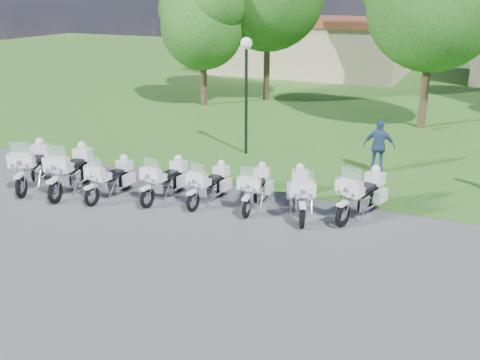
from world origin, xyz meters
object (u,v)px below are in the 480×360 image
at_px(motorcycle_1, 72,169).
at_px(motorcycle_3, 166,179).
at_px(motorcycle_0, 33,165).
at_px(motorcycle_6, 301,192).
at_px(bystander_c, 379,146).
at_px(motorcycle_2, 111,178).
at_px(motorcycle_4, 210,183).
at_px(motorcycle_7, 362,193).
at_px(lamp_post, 246,68).
at_px(motorcycle_5, 256,187).

relative_size(motorcycle_1, motorcycle_3, 1.16).
xyz_separation_m(motorcycle_0, motorcycle_6, (8.69, 1.45, -0.07)).
bearing_deg(bystander_c, motorcycle_0, 27.67).
relative_size(motorcycle_2, motorcycle_4, 1.03).
relative_size(motorcycle_0, motorcycle_3, 1.09).
bearing_deg(motorcycle_0, motorcycle_6, 165.25).
xyz_separation_m(motorcycle_6, motorcycle_7, (1.61, 0.59, 0.02)).
xyz_separation_m(motorcycle_3, lamp_post, (0.29, 5.38, 2.72)).
distance_m(motorcycle_1, motorcycle_4, 4.54).
relative_size(motorcycle_6, bystander_c, 1.18).
xyz_separation_m(lamp_post, bystander_c, (5.15, -0.12, -2.40)).
distance_m(motorcycle_0, lamp_post, 8.32).
relative_size(motorcycle_4, motorcycle_5, 0.97).
relative_size(motorcycle_5, bystander_c, 1.15).
distance_m(motorcycle_0, motorcycle_3, 4.60).
xyz_separation_m(motorcycle_6, bystander_c, (1.27, 4.69, 0.28)).
distance_m(motorcycle_7, lamp_post, 7.43).
bearing_deg(lamp_post, motorcycle_3, -93.13).
relative_size(motorcycle_3, motorcycle_7, 0.93).
distance_m(motorcycle_4, lamp_post, 5.89).
bearing_deg(motorcycle_3, motorcycle_0, 15.93).
xyz_separation_m(motorcycle_3, bystander_c, (5.45, 5.25, 0.32)).
height_order(motorcycle_6, bystander_c, bystander_c).
bearing_deg(motorcycle_6, motorcycle_2, -9.92).
relative_size(motorcycle_0, motorcycle_1, 0.94).
distance_m(motorcycle_3, motorcycle_7, 5.90).
distance_m(motorcycle_0, motorcycle_1, 1.48).
bearing_deg(lamp_post, motorcycle_1, -118.69).
height_order(motorcycle_6, motorcycle_7, motorcycle_7).
xyz_separation_m(motorcycle_0, motorcycle_1, (1.47, 0.16, 0.00)).
relative_size(motorcycle_5, lamp_post, 0.48).
distance_m(motorcycle_4, motorcycle_5, 1.43).
bearing_deg(motorcycle_7, motorcycle_2, 29.00).
bearing_deg(motorcycle_1, bystander_c, -157.96).
height_order(motorcycle_3, motorcycle_7, motorcycle_7).
height_order(motorcycle_6, lamp_post, lamp_post).
relative_size(motorcycle_0, motorcycle_6, 1.08).
relative_size(motorcycle_2, lamp_post, 0.49).
bearing_deg(lamp_post, motorcycle_6, -51.13).
height_order(motorcycle_1, motorcycle_4, motorcycle_1).
distance_m(motorcycle_2, motorcycle_6, 5.90).
bearing_deg(motorcycle_3, lamp_post, -88.39).
height_order(motorcycle_2, motorcycle_3, motorcycle_3).
bearing_deg(motorcycle_3, motorcycle_5, -164.37).
bearing_deg(lamp_post, bystander_c, -1.35).
bearing_deg(motorcycle_2, lamp_post, -105.17).
height_order(motorcycle_5, motorcycle_7, motorcycle_7).
height_order(motorcycle_3, motorcycle_6, motorcycle_6).
relative_size(motorcycle_4, motorcycle_7, 0.89).
xyz_separation_m(motorcycle_2, bystander_c, (7.06, 5.85, 0.33)).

